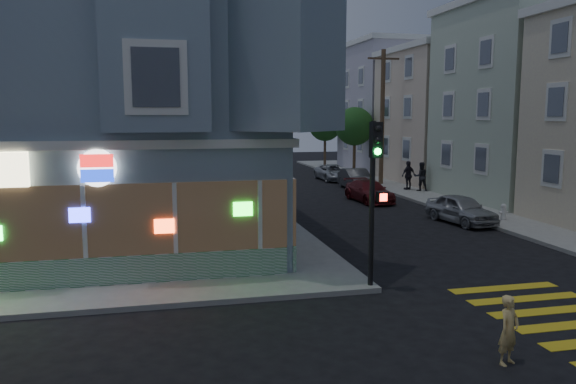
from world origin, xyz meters
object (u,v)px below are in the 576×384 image
object	(u,v)px
street_tree_far	(325,125)
traffic_signal	(375,176)
utility_pole	(382,115)
street_tree_near	(355,126)
parked_car_c	(369,191)
fire_hydrant	(503,211)
parked_car_b	(356,179)
parked_car_a	(461,209)
pedestrian_a	(421,177)
pedestrian_b	(408,175)
parked_car_d	(333,173)
running_child	(509,330)

from	to	relation	value
street_tree_far	traffic_signal	size ratio (longest dim) A/B	1.18
utility_pole	street_tree_near	world-z (taller)	utility_pole
street_tree_near	parked_car_c	world-z (taller)	street_tree_near
street_tree_far	fire_hydrant	distance (m)	28.03
street_tree_near	parked_car_b	size ratio (longest dim) A/B	1.30
street_tree_far	fire_hydrant	bearing A→B (deg)	-90.02
street_tree_near	parked_car_a	distance (m)	19.84
traffic_signal	fire_hydrant	bearing A→B (deg)	39.00
pedestrian_a	pedestrian_b	size ratio (longest dim) A/B	0.98
street_tree_near	pedestrian_a	bearing A→B (deg)	-85.42
parked_car_b	pedestrian_a	bearing A→B (deg)	-35.63
parked_car_b	parked_car_c	distance (m)	5.32
parked_car_a	parked_car_b	distance (m)	12.12
parked_car_d	parked_car_b	bearing A→B (deg)	-92.64
street_tree_far	pedestrian_a	size ratio (longest dim) A/B	2.98
pedestrian_b	traffic_signal	distance (m)	20.99
street_tree_near	fire_hydrant	world-z (taller)	street_tree_near
utility_pole	fire_hydrant	distance (m)	14.46
street_tree_far	parked_car_c	size ratio (longest dim) A/B	1.29
street_tree_near	pedestrian_a	distance (m)	10.42
street_tree_far	traffic_signal	distance (m)	37.00
pedestrian_b	parked_car_c	distance (m)	5.12
pedestrian_a	parked_car_b	size ratio (longest dim) A/B	0.44
parked_car_c	street_tree_far	bearing A→B (deg)	76.23
pedestrian_a	parked_car_d	xyz separation A→B (m)	(-3.21, 7.81, -0.46)
parked_car_a	fire_hydrant	xyz separation A→B (m)	(1.90, -0.35, -0.11)
utility_pole	pedestrian_b	xyz separation A→B (m)	(0.50, -3.28, -3.74)
fire_hydrant	parked_car_a	bearing A→B (deg)	169.68
running_child	pedestrian_b	bearing A→B (deg)	45.48
street_tree_near	street_tree_far	xyz separation A→B (m)	(0.00, 8.00, 0.00)
fire_hydrant	street_tree_near	bearing A→B (deg)	89.98
street_tree_far	parked_car_d	world-z (taller)	street_tree_far
street_tree_near	parked_car_d	xyz separation A→B (m)	(-2.41, -2.17, -3.35)
pedestrian_a	parked_car_a	bearing A→B (deg)	82.14
pedestrian_a	parked_car_a	size ratio (longest dim) A/B	0.47
parked_car_b	traffic_signal	distance (m)	21.69
pedestrian_b	parked_car_a	xyz separation A→B (m)	(-2.20, -10.19, -0.41)
pedestrian_a	parked_car_c	distance (m)	5.12
pedestrian_a	pedestrian_b	world-z (taller)	pedestrian_b
pedestrian_a	parked_car_d	distance (m)	8.46
street_tree_far	parked_car_d	distance (m)	10.97
parked_car_a	parked_car_d	bearing A→B (deg)	84.22
parked_car_a	parked_car_c	xyz separation A→B (m)	(-1.69, 6.90, -0.05)
street_tree_far	pedestrian_b	distance (m)	17.52
street_tree_near	parked_car_d	size ratio (longest dim) A/B	1.26
running_child	fire_hydrant	size ratio (longest dim) A/B	1.88
running_child	parked_car_c	xyz separation A→B (m)	(4.91, 20.08, -0.09)
parked_car_b	parked_car_d	world-z (taller)	parked_car_b
parked_car_c	parked_car_b	bearing A→B (deg)	74.22
utility_pole	traffic_signal	distance (m)	23.69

